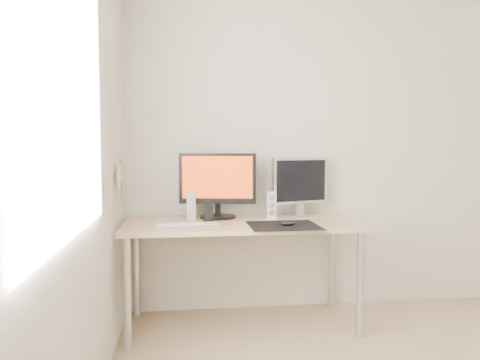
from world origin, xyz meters
TOP-DOWN VIEW (x-y plane):
  - wall_back at (0.00, 1.75)m, footprint 3.50×0.00m
  - wall_left at (-1.75, 0.00)m, footprint 0.00×3.50m
  - window_pane at (-1.74, 0.00)m, footprint 0.00×1.30m
  - mousepad at (-0.68, 1.19)m, footprint 0.45×0.40m
  - mouse at (-0.66, 1.16)m, footprint 0.10×0.06m
  - desk at (-0.93, 1.38)m, footprint 1.60×0.70m
  - main_monitor at (-1.08, 1.56)m, footprint 0.55×0.30m
  - second_monitor at (-0.47, 1.58)m, footprint 0.44×0.22m
  - speaker_left at (-1.27, 1.53)m, footprint 0.06×0.08m
  - speaker_right at (-0.70, 1.51)m, footprint 0.06×0.08m
  - keyboard at (-1.31, 1.25)m, footprint 0.43×0.16m
  - phone_dock at (-1.16, 1.37)m, footprint 0.08×0.07m
  - pennant at (-1.72, 1.24)m, footprint 0.01×0.23m

SIDE VIEW (x-z plane):
  - desk at x=-0.93m, z-range 0.29..1.02m
  - mousepad at x=-0.68m, z-range 0.73..0.73m
  - keyboard at x=-1.31m, z-range 0.73..0.75m
  - mouse at x=-0.66m, z-range 0.73..0.77m
  - phone_dock at x=-1.16m, z-range 0.70..0.84m
  - speaker_left at x=-1.27m, z-range 0.73..0.93m
  - speaker_right at x=-0.70m, z-range 0.73..0.93m
  - second_monitor at x=-0.47m, z-range 0.75..1.19m
  - main_monitor at x=-1.08m, z-range 0.75..1.22m
  - pennant at x=-1.72m, z-range 0.90..1.19m
  - wall_back at x=0.00m, z-range -0.50..3.00m
  - wall_left at x=-1.75m, z-range -0.50..3.00m
  - window_pane at x=-1.74m, z-range 0.85..2.15m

